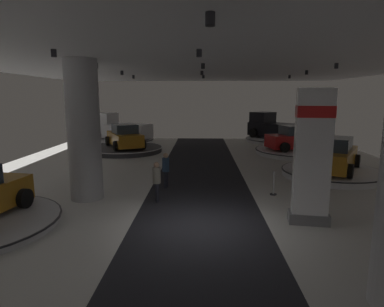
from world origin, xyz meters
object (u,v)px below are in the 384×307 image
at_px(pickup_truck_deep_left, 118,128).
at_px(visitor_walking_far, 157,179).
at_px(display_platform_mid_right, 332,173).
at_px(display_platform_far_right, 297,151).
at_px(display_platform_far_left, 125,149).
at_px(display_platform_deep_left, 122,140).
at_px(pickup_truck_deep_right, 275,128).
at_px(display_platform_deep_right, 277,140).
at_px(display_car_far_right, 297,139).
at_px(brand_sign_pylon, 312,155).
at_px(visitor_walking_near, 166,168).
at_px(column_left, 84,131).
at_px(display_car_far_left, 125,137).
at_px(display_car_mid_right, 333,155).

xyz_separation_m(pickup_truck_deep_left, visitor_walking_far, (5.72, -16.91, -0.31)).
xyz_separation_m(display_platform_mid_right, display_platform_far_right, (0.08, 6.68, -0.01)).
bearing_deg(display_platform_far_left, display_platform_deep_left, 105.88).
xyz_separation_m(pickup_truck_deep_right, display_platform_deep_left, (-13.85, -0.96, -1.08)).
relative_size(display_platform_deep_right, display_car_far_right, 1.26).
relative_size(display_platform_deep_right, display_platform_far_right, 0.98).
height_order(display_platform_far_right, display_platform_deep_left, display_platform_far_right).
distance_m(display_platform_deep_right, display_platform_far_left, 13.91).
xyz_separation_m(brand_sign_pylon, display_car_far_right, (3.27, 13.03, -1.14)).
bearing_deg(display_platform_far_left, display_platform_mid_right, -30.36).
bearing_deg(visitor_walking_near, column_left, -151.51).
relative_size(display_car_far_left, visitor_walking_far, 2.87).
height_order(display_platform_deep_right, pickup_truck_deep_left, pickup_truck_deep_left).
xyz_separation_m(column_left, brand_sign_pylon, (8.13, -2.40, -0.51)).
bearing_deg(display_platform_deep_right, pickup_truck_deep_left, -177.51).
relative_size(display_car_far_right, display_car_far_left, 0.99).
xyz_separation_m(pickup_truck_deep_right, display_car_far_left, (-12.35, -6.22, -0.11)).
relative_size(display_car_far_left, visitor_walking_near, 2.87).
bearing_deg(column_left, visitor_walking_far, -7.25).
xyz_separation_m(display_car_mid_right, visitor_walking_far, (-8.45, -4.30, -0.21)).
height_order(brand_sign_pylon, pickup_truck_deep_left, brand_sign_pylon).
relative_size(visitor_walking_near, visitor_walking_far, 1.00).
relative_size(display_platform_mid_right, display_platform_far_right, 0.87).
relative_size(display_platform_deep_right, display_car_far_left, 1.24).
bearing_deg(column_left, display_car_far_right, 42.99).
height_order(display_platform_mid_right, display_car_mid_right, display_car_mid_right).
height_order(column_left, display_car_far_right, column_left).
bearing_deg(display_car_far_right, brand_sign_pylon, -104.09).
relative_size(display_car_mid_right, visitor_walking_far, 2.85).
bearing_deg(display_platform_deep_left, display_platform_mid_right, -41.98).
relative_size(column_left, display_car_mid_right, 1.21).
height_order(display_car_mid_right, display_platform_far_left, display_car_mid_right).
relative_size(display_platform_mid_right, display_platform_far_left, 0.91).
distance_m(display_platform_mid_right, display_car_far_right, 6.73).
distance_m(display_platform_far_right, display_car_far_left, 12.51).
height_order(display_platform_mid_right, visitor_walking_far, visitor_walking_far).
distance_m(display_car_far_right, visitor_walking_near, 12.28).
height_order(display_car_far_right, pickup_truck_deep_left, pickup_truck_deep_left).
relative_size(column_left, display_platform_far_left, 0.99).
xyz_separation_m(display_platform_far_right, visitor_walking_near, (-8.40, -8.99, 0.72)).
relative_size(display_platform_far_right, display_car_far_left, 1.27).
relative_size(display_platform_far_left, pickup_truck_deep_left, 0.97).
relative_size(display_platform_mid_right, display_car_far_right, 1.12).
bearing_deg(pickup_truck_deep_right, column_left, -123.03).
bearing_deg(visitor_walking_far, pickup_truck_deep_left, 108.70).
relative_size(display_car_mid_right, display_platform_far_left, 0.82).
bearing_deg(brand_sign_pylon, display_car_far_left, 123.99).
distance_m(display_platform_deep_right, pickup_truck_deep_right, 1.12).
xyz_separation_m(display_platform_far_right, display_platform_far_left, (-12.47, 0.58, 0.01)).
bearing_deg(display_platform_mid_right, pickup_truck_deep_left, 138.42).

